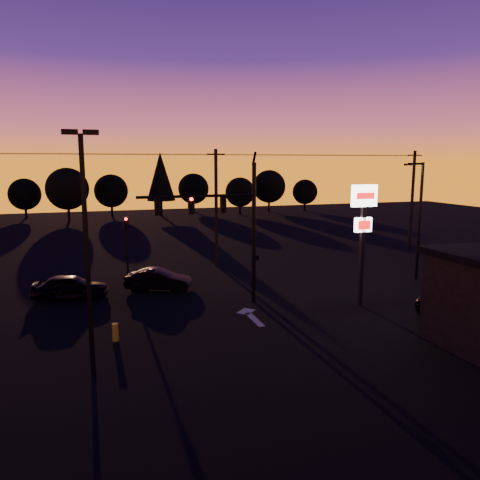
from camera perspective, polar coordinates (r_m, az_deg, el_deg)
The scene contains 22 objects.
ground at distance 23.38m, azimuth 1.49°, elevation -10.57°, with size 120.00×120.00×0.00m, color black.
lane_arrow at distance 25.01m, azimuth 1.29°, elevation -9.19°, with size 1.20×3.10×0.01m.
traffic_signal_mast at distance 25.91m, azimuth -1.62°, elevation 2.66°, with size 6.79×0.52×8.58m.
secondary_signal at distance 32.67m, azimuth -13.66°, elevation 0.14°, with size 0.30×0.31×4.35m.
parking_lot_light at distance 17.90m, azimuth -18.25°, elevation 0.19°, with size 1.25×0.30×9.14m.
pylon_sign at distance 26.61m, azimuth 14.80°, elevation 2.48°, with size 1.50×0.28×6.80m.
streetlight at distance 33.93m, azimuth 20.96°, elevation 2.78°, with size 1.55×0.35×8.00m.
utility_pole_1 at distance 36.09m, azimuth -2.92°, elevation 4.03°, with size 1.40×0.26×9.00m.
utility_pole_2 at distance 44.31m, azimuth 20.24°, elevation 4.47°, with size 1.40×0.26×9.00m.
power_wires at distance 35.93m, azimuth -2.97°, elevation 10.35°, with size 36.00×1.22×0.07m.
bollard at distance 22.26m, azimuth -14.95°, elevation -10.81°, with size 0.28×0.28×0.83m, color gold.
tree_1 at distance 74.33m, azimuth -24.77°, elevation 5.08°, with size 4.54×4.54×5.71m.
tree_2 at distance 68.84m, azimuth -20.31°, elevation 5.86°, with size 5.77×5.78×7.26m.
tree_3 at distance 72.89m, azimuth -15.44°, elevation 5.79°, with size 4.95×4.95×6.22m.
tree_4 at distance 70.49m, azimuth -9.65°, elevation 7.65°, with size 4.18×4.18×9.50m.
tree_5 at distance 76.58m, azimuth -5.70°, elevation 6.24°, with size 4.95×4.95×6.22m.
tree_6 at distance 72.38m, azimuth 0.00°, elevation 5.85°, with size 4.54×4.54×5.71m.
tree_7 at distance 77.20m, azimuth 3.57°, elevation 6.53°, with size 5.36×5.36×6.74m.
tree_8 at distance 78.75m, azimuth 7.92°, elevation 5.83°, with size 4.12×4.12×5.19m.
car_left at distance 29.45m, azimuth -19.96°, elevation -5.40°, with size 1.74×4.32×1.47m, color black.
car_mid at distance 30.11m, azimuth -9.92°, elevation -4.77°, with size 1.43×4.09×1.35m, color black.
suv_parked at distance 25.92m, azimuth 24.95°, elevation -8.02°, with size 2.03×4.41×1.22m, color black.
Camera 1 is at (-7.36, -20.69, 8.01)m, focal length 35.00 mm.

